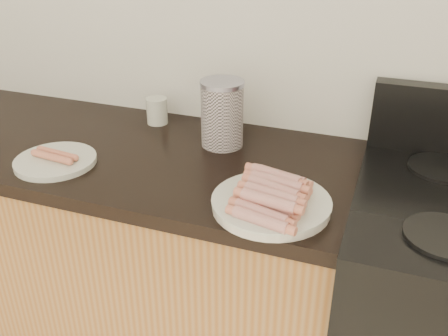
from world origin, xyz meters
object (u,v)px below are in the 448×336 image
(main_plate, at_px, (271,205))
(side_plate, at_px, (56,161))
(canister, at_px, (222,114))
(mug, at_px, (157,111))

(main_plate, height_order, side_plate, main_plate)
(canister, bearing_deg, side_plate, -144.83)
(side_plate, relative_size, mug, 2.62)
(mug, bearing_deg, canister, -18.43)
(canister, bearing_deg, mug, 161.57)
(main_plate, height_order, mug, mug)
(main_plate, distance_m, canister, 0.40)
(main_plate, distance_m, side_plate, 0.64)
(main_plate, xyz_separation_m, canister, (-0.24, 0.30, 0.09))
(main_plate, relative_size, side_plate, 1.25)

